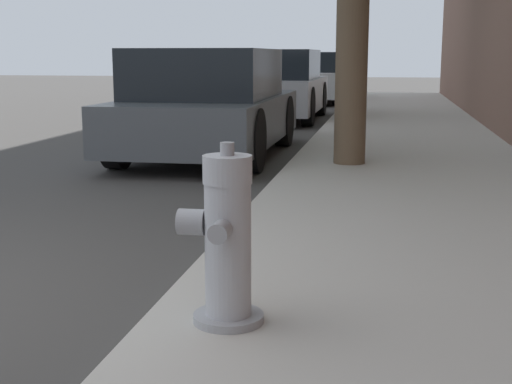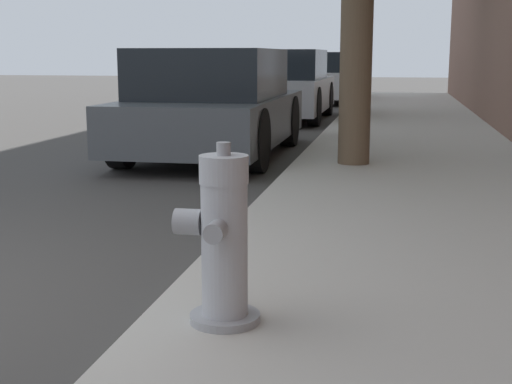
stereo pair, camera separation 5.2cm
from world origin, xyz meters
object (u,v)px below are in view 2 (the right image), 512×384
Objects in this scene: parked_car_near at (213,105)px; parked_car_far at (320,78)px; parked_car_mid at (281,86)px; fire_hydrant at (223,242)px.

parked_car_far is at bearing 89.02° from parked_car_near.
fire_hydrant is at bearing -82.14° from parked_car_mid.
parked_car_far is at bearing 88.18° from parked_car_mid.
parked_car_mid is at bearing 97.86° from fire_hydrant.
parked_car_near is 10.93m from parked_car_far.
parked_car_mid reaches higher than fire_hydrant.
fire_hydrant is 0.20× the size of parked_car_near.
parked_car_mid is at bearing 89.91° from parked_car_near.
parked_car_near is 0.95× the size of parked_car_far.
fire_hydrant is 11.29m from parked_car_mid.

